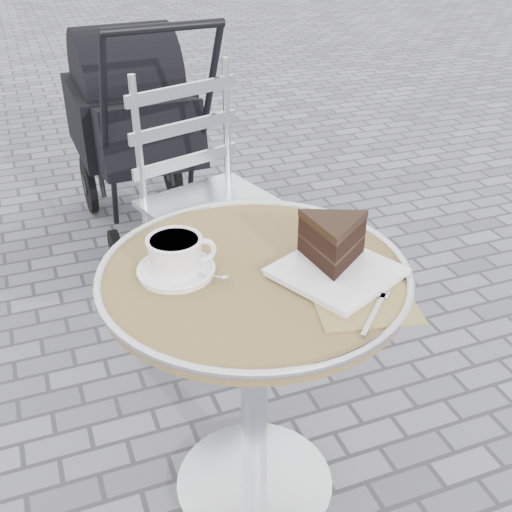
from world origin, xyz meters
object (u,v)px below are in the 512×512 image
object	(u,v)px
cake_plate_set	(335,248)
bistro_chair	(199,174)
baby_stroller	(136,131)
cafe_table	(254,328)
cappuccino_set	(176,258)

from	to	relation	value
cake_plate_set	bistro_chair	size ratio (longest dim) A/B	0.41
cake_plate_set	baby_stroller	distance (m)	1.78
cafe_table	cappuccino_set	bearing A→B (deg)	161.98
cafe_table	baby_stroller	world-z (taller)	baby_stroller
cappuccino_set	bistro_chair	distance (m)	0.89
cappuccino_set	baby_stroller	distance (m)	1.68
cappuccino_set	bistro_chair	bearing A→B (deg)	76.16
cafe_table	cake_plate_set	xyz separation A→B (m)	(0.17, -0.06, 0.22)
cafe_table	baby_stroller	distance (m)	1.70
cafe_table	baby_stroller	bearing A→B (deg)	87.89
cafe_table	cake_plate_set	size ratio (longest dim) A/B	1.88
cappuccino_set	cake_plate_set	distance (m)	0.35
cafe_table	cappuccino_set	world-z (taller)	cappuccino_set
cappuccino_set	cake_plate_set	size ratio (longest dim) A/B	0.46
cappuccino_set	cake_plate_set	world-z (taller)	cake_plate_set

